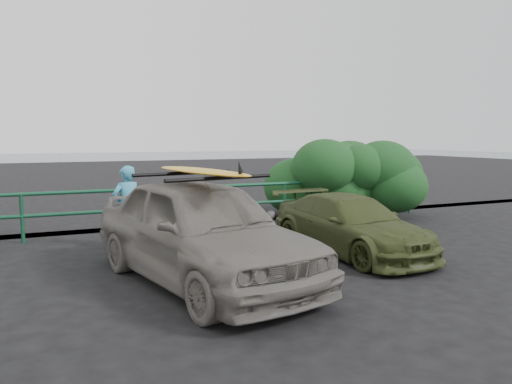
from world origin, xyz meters
TOP-DOWN VIEW (x-y plane):
  - ground at (0.00, 0.00)m, footprint 80.00×80.00m
  - ocean at (0.00, 60.00)m, footprint 200.00×200.00m
  - guardrail at (0.00, 5.00)m, footprint 14.00×0.08m
  - shrub_right at (5.00, 5.50)m, footprint 3.20×2.40m
  - sedan at (-0.50, 0.85)m, footprint 2.73×4.89m
  - olive_vehicle at (2.61, 1.53)m, footprint 1.74×3.79m
  - man at (-1.10, 3.78)m, footprint 0.67×0.53m
  - roof_rack at (-0.50, 0.85)m, footprint 1.86×1.47m
  - surfboard at (-0.50, 0.85)m, footprint 1.00×2.57m

SIDE VIEW (x-z plane):
  - ground at x=0.00m, z-range 0.00..0.00m
  - ocean at x=0.00m, z-range 0.00..0.00m
  - guardrail at x=0.00m, z-range 0.00..1.04m
  - olive_vehicle at x=2.61m, z-range 0.00..1.08m
  - sedan at x=-0.50m, z-range 0.00..1.57m
  - man at x=-1.10m, z-range 0.00..1.61m
  - shrub_right at x=5.00m, z-range 0.00..1.94m
  - roof_rack at x=-0.50m, z-range 1.57..1.63m
  - surfboard at x=-0.50m, z-range 1.63..1.70m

